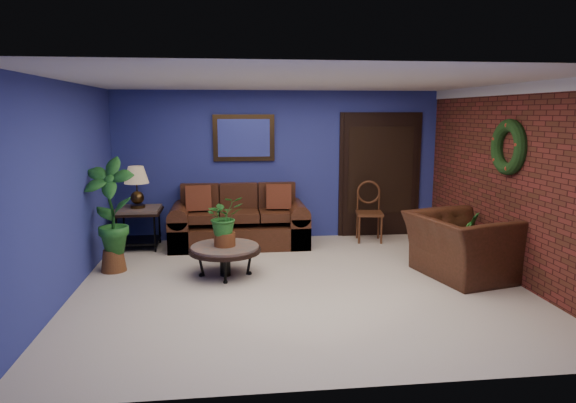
{
  "coord_description": "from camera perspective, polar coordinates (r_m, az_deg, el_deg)",
  "views": [
    {
      "loc": [
        -0.88,
        -6.13,
        2.14
      ],
      "look_at": [
        -0.09,
        0.55,
        0.97
      ],
      "focal_mm": 32.0,
      "sensor_mm": 36.0,
      "label": 1
    }
  ],
  "objects": [
    {
      "name": "wall_back",
      "position": [
        8.73,
        -0.94,
        4.03
      ],
      "size": [
        5.5,
        0.04,
        2.5
      ],
      "primitive_type": "cube",
      "color": "navy",
      "rests_on": "ground"
    },
    {
      "name": "floor_plant",
      "position": [
        7.44,
        19.22,
        -4.03
      ],
      "size": [
        0.44,
        0.39,
        0.81
      ],
      "color": "brown",
      "rests_on": "ground"
    },
    {
      "name": "tall_plant",
      "position": [
        7.27,
        -19.12,
        -0.94
      ],
      "size": [
        0.79,
        0.64,
        1.55
      ],
      "color": "brown",
      "rests_on": "ground"
    },
    {
      "name": "sofa",
      "position": [
        8.42,
        -5.44,
        -2.61
      ],
      "size": [
        2.2,
        0.95,
        0.99
      ],
      "color": "#441F13",
      "rests_on": "ground"
    },
    {
      "name": "coffee_plant",
      "position": [
        6.74,
        -7.09,
        -1.93
      ],
      "size": [
        0.59,
        0.55,
        0.67
      ],
      "color": "brown",
      "rests_on": "coffee_table"
    },
    {
      "name": "side_chair",
      "position": [
        8.73,
        8.99,
        -0.62
      ],
      "size": [
        0.49,
        0.49,
        1.0
      ],
      "rotation": [
        0.0,
        0.0,
        -0.16
      ],
      "color": "#542918",
      "rests_on": "ground"
    },
    {
      "name": "ceiling",
      "position": [
        6.21,
        1.44,
        13.21
      ],
      "size": [
        5.5,
        5.0,
        0.02
      ],
      "primitive_type": "cube",
      "color": "silver",
      "rests_on": "wall_back"
    },
    {
      "name": "coffee_table",
      "position": [
        6.84,
        -7.02,
        -5.37
      ],
      "size": [
        0.95,
        0.95,
        0.41
      ],
      "rotation": [
        0.0,
        0.0,
        0.33
      ],
      "color": "#504B46",
      "rests_on": "ground"
    },
    {
      "name": "floor",
      "position": [
        6.56,
        1.34,
        -9.16
      ],
      "size": [
        5.5,
        5.5,
        0.0
      ],
      "primitive_type": "plane",
      "color": "beige",
      "rests_on": "ground"
    },
    {
      "name": "wall_mirror",
      "position": [
        8.61,
        -4.93,
        7.06
      ],
      "size": [
        1.02,
        0.06,
        0.77
      ],
      "primitive_type": "cube",
      "color": "#3E2A14",
      "rests_on": "wall_back"
    },
    {
      "name": "wall_right_brick",
      "position": [
        7.19,
        23.67,
        1.94
      ],
      "size": [
        0.04,
        5.0,
        2.5
      ],
      "primitive_type": "cube",
      "color": "maroon",
      "rests_on": "ground"
    },
    {
      "name": "closet_door",
      "position": [
        9.06,
        10.16,
        2.83
      ],
      "size": [
        1.44,
        0.06,
        2.18
      ],
      "primitive_type": "cube",
      "color": "black",
      "rests_on": "wall_back"
    },
    {
      "name": "end_table",
      "position": [
        8.47,
        -16.29,
        -1.68
      ],
      "size": [
        0.71,
        0.71,
        0.65
      ],
      "color": "#504B46",
      "rests_on": "ground"
    },
    {
      "name": "table_lamp",
      "position": [
        8.38,
        -16.48,
        2.09
      ],
      "size": [
        0.38,
        0.38,
        0.64
      ],
      "color": "#3E2A14",
      "rests_on": "end_table"
    },
    {
      "name": "wall_left",
      "position": [
        6.47,
        -23.48,
        1.16
      ],
      "size": [
        0.04,
        5.0,
        2.5
      ],
      "primitive_type": "cube",
      "color": "navy",
      "rests_on": "ground"
    },
    {
      "name": "wreath",
      "position": [
        7.16,
        23.3,
        5.56
      ],
      "size": [
        0.16,
        0.72,
        0.72
      ],
      "primitive_type": "torus",
      "rotation": [
        0.0,
        1.57,
        0.0
      ],
      "color": "black",
      "rests_on": "wall_right_brick"
    },
    {
      "name": "armchair",
      "position": [
        7.12,
        18.75,
        -4.7
      ],
      "size": [
        1.37,
        1.49,
        0.82
      ],
      "primitive_type": "imported",
      "rotation": [
        0.0,
        0.0,
        1.81
      ],
      "color": "#441F13",
      "rests_on": "ground"
    },
    {
      "name": "crown_molding",
      "position": [
        7.12,
        24.12,
        11.38
      ],
      "size": [
        0.03,
        5.0,
        0.14
      ],
      "primitive_type": "cube",
      "color": "white",
      "rests_on": "wall_right_brick"
    }
  ]
}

